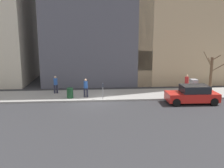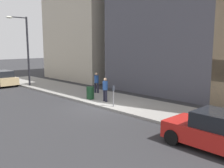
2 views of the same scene
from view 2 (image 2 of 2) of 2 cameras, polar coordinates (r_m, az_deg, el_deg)
name	(u,v)px [view 2 (image 2 of 2)]	position (r m, az deg, el deg)	size (l,w,h in m)	color
ground_plane	(99,108)	(16.30, -2.90, -5.48)	(120.00, 120.00, 0.00)	#2B2B2D
sidewalk	(121,102)	(17.63, 2.01, -4.12)	(4.00, 36.00, 0.15)	gray
parked_car_red	(221,133)	(10.57, 23.64, -10.13)	(2.00, 4.24, 1.52)	red
parked_car_tan	(2,78)	(27.31, -23.91, 1.18)	(1.94, 4.21, 1.52)	tan
parking_meter	(113,94)	(15.78, 0.31, -2.31)	(0.14, 0.10, 1.35)	slate
streetlamp	(25,45)	(25.20, -19.27, 8.35)	(1.97, 0.32, 6.50)	black
trash_bin	(90,93)	(18.25, -4.98, -2.01)	(0.56, 0.56, 0.90)	#14381E
pedestrian_midblock	(105,88)	(17.27, -1.57, -0.97)	(0.36, 0.40, 1.66)	#1E1E2D
pedestrian_far_corner	(96,81)	(20.48, -3.57, 0.58)	(0.36, 0.38, 1.66)	#1E1E2D
office_tower_right	(97,11)	(32.01, -3.50, 16.31)	(9.63, 9.63, 16.35)	#BCB29E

